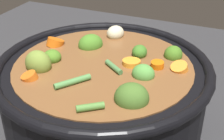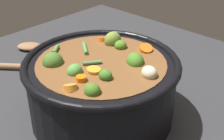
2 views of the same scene
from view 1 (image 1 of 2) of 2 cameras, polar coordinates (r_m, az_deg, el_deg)
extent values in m
plane|color=#2D2D30|center=(0.55, -1.40, -11.34)|extent=(1.10, 1.10, 0.00)
cylinder|color=black|center=(0.51, -1.49, -5.75)|extent=(0.31, 0.31, 0.13)
torus|color=black|center=(0.47, -1.59, 0.74)|extent=(0.32, 0.32, 0.02)
cylinder|color=brown|center=(0.50, -1.50, -5.26)|extent=(0.27, 0.27, 0.12)
ellipsoid|color=#446A28|center=(0.39, 3.52, -5.01)|extent=(0.05, 0.05, 0.04)
ellipsoid|color=#539741|center=(0.44, 5.60, -0.71)|extent=(0.03, 0.03, 0.03)
ellipsoid|color=#467420|center=(0.50, 10.88, 2.70)|extent=(0.03, 0.03, 0.03)
ellipsoid|color=olive|center=(0.47, -13.03, 1.16)|extent=(0.05, 0.04, 0.04)
ellipsoid|color=#477E25|center=(0.53, -3.85, 4.55)|extent=(0.05, 0.05, 0.04)
ellipsoid|color=#4D7C24|center=(0.49, -10.64, 2.30)|extent=(0.03, 0.03, 0.02)
ellipsoid|color=#3E7525|center=(0.50, 4.94, 3.24)|extent=(0.03, 0.03, 0.02)
cylinder|color=orange|center=(0.47, 8.10, 0.69)|extent=(0.03, 0.03, 0.01)
cylinder|color=orange|center=(0.47, 11.96, 0.26)|extent=(0.03, 0.04, 0.02)
cylinder|color=orange|center=(0.54, -10.10, 4.76)|extent=(0.04, 0.04, 0.02)
cylinder|color=orange|center=(0.47, 3.47, 1.18)|extent=(0.03, 0.03, 0.01)
cylinder|color=orange|center=(0.45, -14.52, -1.28)|extent=(0.03, 0.03, 0.02)
ellipsoid|color=beige|center=(0.56, 0.60, 6.61)|extent=(0.04, 0.04, 0.03)
cylinder|color=#518438|center=(0.38, -3.90, -6.61)|extent=(0.03, 0.03, 0.01)
cylinder|color=#508B47|center=(0.43, -7.07, -2.07)|extent=(0.04, 0.05, 0.01)
cylinder|color=#4C8045|center=(0.46, 0.30, 0.54)|extent=(0.03, 0.03, 0.01)
camera|label=2|loc=(0.80, 44.95, 27.72)|focal=50.23mm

